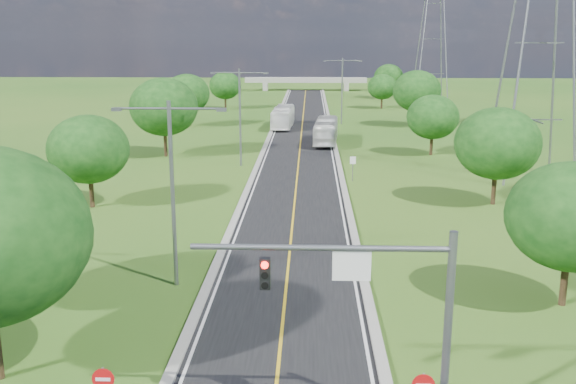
% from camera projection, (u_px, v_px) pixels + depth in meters
% --- Properties ---
extents(ground, '(260.00, 260.00, 0.00)m').
position_uv_depth(ground, '(301.00, 143.00, 81.38)').
color(ground, '#245317').
rests_on(ground, ground).
extents(road, '(8.00, 150.00, 0.06)m').
position_uv_depth(road, '(301.00, 135.00, 87.19)').
color(road, black).
rests_on(road, ground).
extents(curb_left, '(0.50, 150.00, 0.22)m').
position_uv_depth(curb_left, '(270.00, 135.00, 87.32)').
color(curb_left, gray).
rests_on(curb_left, ground).
extents(curb_right, '(0.50, 150.00, 0.22)m').
position_uv_depth(curb_right, '(332.00, 135.00, 87.03)').
color(curb_right, gray).
rests_on(curb_right, ground).
extents(signal_mast, '(8.54, 0.33, 7.20)m').
position_uv_depth(signal_mast, '(384.00, 298.00, 20.86)').
color(signal_mast, slate).
rests_on(signal_mast, ground).
extents(speed_limit_sign, '(0.55, 0.09, 2.40)m').
position_uv_depth(speed_limit_sign, '(353.00, 165.00, 59.45)').
color(speed_limit_sign, slate).
rests_on(speed_limit_sign, ground).
extents(overpass, '(30.00, 3.00, 3.20)m').
position_uv_depth(overpass, '(306.00, 81.00, 158.48)').
color(overpass, gray).
rests_on(overpass, ground).
extents(streetlight_near_left, '(5.90, 0.25, 10.00)m').
position_uv_depth(streetlight_near_left, '(172.00, 178.00, 33.57)').
color(streetlight_near_left, slate).
rests_on(streetlight_near_left, ground).
extents(streetlight_mid_left, '(5.90, 0.25, 10.00)m').
position_uv_depth(streetlight_mid_left, '(240.00, 109.00, 65.61)').
color(streetlight_mid_left, slate).
rests_on(streetlight_mid_left, ground).
extents(streetlight_far_right, '(5.90, 0.25, 10.00)m').
position_uv_depth(streetlight_far_right, '(342.00, 85.00, 97.24)').
color(streetlight_far_right, slate).
rests_on(streetlight_far_right, ground).
extents(power_tower_near, '(9.00, 6.40, 28.00)m').
position_uv_depth(power_tower_near, '(541.00, 27.00, 57.89)').
color(power_tower_near, slate).
rests_on(power_tower_near, ground).
extents(power_tower_far, '(9.00, 6.40, 28.00)m').
position_uv_depth(power_tower_far, '(433.00, 32.00, 130.57)').
color(power_tower_far, slate).
rests_on(power_tower_far, ground).
extents(tree_lb, '(6.30, 6.30, 7.33)m').
position_uv_depth(tree_lb, '(88.00, 149.00, 49.75)').
color(tree_lb, black).
rests_on(tree_lb, ground).
extents(tree_lc, '(7.56, 7.56, 8.79)m').
position_uv_depth(tree_lc, '(164.00, 107.00, 70.86)').
color(tree_lc, black).
rests_on(tree_lc, ground).
extents(tree_ld, '(6.72, 6.72, 7.82)m').
position_uv_depth(tree_ld, '(187.00, 93.00, 94.37)').
color(tree_ld, black).
rests_on(tree_ld, ground).
extents(tree_le, '(5.88, 5.88, 6.84)m').
position_uv_depth(tree_le, '(225.00, 86.00, 117.74)').
color(tree_le, black).
rests_on(tree_le, ground).
extents(tree_ra, '(6.30, 6.30, 7.33)m').
position_uv_depth(tree_ra, '(571.00, 216.00, 31.25)').
color(tree_ra, black).
rests_on(tree_ra, ground).
extents(tree_rb, '(6.72, 6.72, 7.82)m').
position_uv_depth(tree_rb, '(497.00, 143.00, 50.53)').
color(tree_rb, black).
rests_on(tree_rb, ground).
extents(tree_rc, '(5.88, 5.88, 6.84)m').
position_uv_depth(tree_rc, '(433.00, 117.00, 72.07)').
color(tree_rc, black).
rests_on(tree_rc, ground).
extents(tree_rd, '(7.14, 7.14, 8.30)m').
position_uv_depth(tree_rd, '(417.00, 91.00, 95.09)').
color(tree_rd, black).
rests_on(tree_rd, ground).
extents(tree_re, '(5.46, 5.46, 6.35)m').
position_uv_depth(tree_re, '(382.00, 87.00, 118.77)').
color(tree_re, black).
rests_on(tree_re, ground).
extents(tree_rf, '(6.30, 6.30, 7.33)m').
position_uv_depth(tree_rf, '(389.00, 77.00, 137.92)').
color(tree_rf, black).
rests_on(tree_rf, ground).
extents(bus_outbound, '(3.34, 11.22, 3.08)m').
position_uv_depth(bus_outbound, '(326.00, 131.00, 80.39)').
color(bus_outbound, silver).
rests_on(bus_outbound, road).
extents(bus_inbound, '(3.11, 11.24, 3.10)m').
position_uv_depth(bus_inbound, '(283.00, 117.00, 94.23)').
color(bus_inbound, white).
rests_on(bus_inbound, road).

